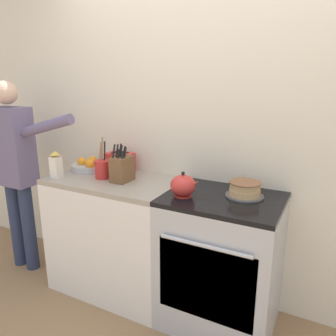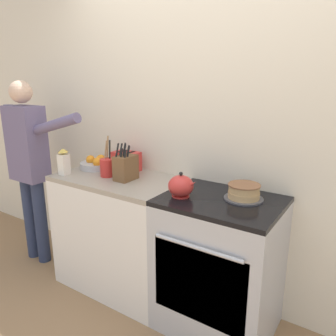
{
  "view_description": "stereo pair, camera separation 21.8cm",
  "coord_description": "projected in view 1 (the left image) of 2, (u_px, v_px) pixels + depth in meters",
  "views": [
    {
      "loc": [
        0.83,
        -1.6,
        1.65
      ],
      "look_at": [
        -0.14,
        0.26,
        1.07
      ],
      "focal_mm": 35.0,
      "sensor_mm": 36.0,
      "label": 1
    },
    {
      "loc": [
        1.02,
        -1.49,
        1.65
      ],
      "look_at": [
        -0.14,
        0.26,
        1.07
      ],
      "focal_mm": 35.0,
      "sensor_mm": 36.0,
      "label": 2
    }
  ],
  "objects": [
    {
      "name": "counter_cabinet",
      "position": [
        116.0,
        234.0,
        2.58
      ],
      "size": [
        0.98,
        0.58,
        0.92
      ],
      "color": "white",
      "rests_on": "ground_plane"
    },
    {
      "name": "ground_plane",
      "position": [
        168.0,
        335.0,
        2.18
      ],
      "size": [
        16.0,
        16.0,
        0.0
      ],
      "primitive_type": "plane",
      "color": "#93704C"
    },
    {
      "name": "stove_range",
      "position": [
        220.0,
        262.0,
        2.2
      ],
      "size": [
        0.74,
        0.61,
        0.92
      ],
      "color": "#B7BABF",
      "rests_on": "ground_plane"
    },
    {
      "name": "tea_kettle",
      "position": [
        183.0,
        186.0,
        2.08
      ],
      "size": [
        0.2,
        0.16,
        0.16
      ],
      "color": "red",
      "rests_on": "stove_range"
    },
    {
      "name": "utensil_crock",
      "position": [
        102.0,
        169.0,
        2.45
      ],
      "size": [
        0.11,
        0.11,
        0.31
      ],
      "color": "red",
      "rests_on": "counter_cabinet"
    },
    {
      "name": "toaster",
      "position": [
        120.0,
        162.0,
        2.62
      ],
      "size": [
        0.23,
        0.14,
        0.16
      ],
      "color": "red",
      "rests_on": "counter_cabinet"
    },
    {
      "name": "knife_block",
      "position": [
        122.0,
        169.0,
        2.38
      ],
      "size": [
        0.11,
        0.17,
        0.28
      ],
      "color": "brown",
      "rests_on": "counter_cabinet"
    },
    {
      "name": "person_baker",
      "position": [
        15.0,
        162.0,
        2.74
      ],
      "size": [
        0.93,
        0.2,
        1.64
      ],
      "rotation": [
        0.0,
        0.0,
        0.11
      ],
      "color": "#283351",
      "rests_on": "ground_plane"
    },
    {
      "name": "milk_carton",
      "position": [
        56.0,
        165.0,
        2.46
      ],
      "size": [
        0.07,
        0.07,
        0.21
      ],
      "color": "white",
      "rests_on": "counter_cabinet"
    },
    {
      "name": "fruit_bowl",
      "position": [
        88.0,
        166.0,
        2.67
      ],
      "size": [
        0.26,
        0.26,
        0.11
      ],
      "color": "#B7BABF",
      "rests_on": "counter_cabinet"
    },
    {
      "name": "layer_cake",
      "position": [
        245.0,
        190.0,
        2.07
      ],
      "size": [
        0.24,
        0.24,
        0.1
      ],
      "color": "#4C4C51",
      "rests_on": "stove_range"
    },
    {
      "name": "wall_back",
      "position": [
        207.0,
        129.0,
        2.35
      ],
      "size": [
        8.0,
        0.04,
        2.6
      ],
      "color": "silver",
      "rests_on": "ground_plane"
    }
  ]
}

